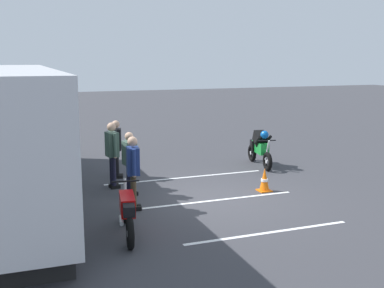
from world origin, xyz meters
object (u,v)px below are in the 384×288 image
at_px(spectator_centre, 112,149).
at_px(spectator_far_left, 133,167).
at_px(spectator_right, 116,144).
at_px(tour_bus, 0,136).
at_px(traffic_cone, 265,180).
at_px(parked_motorcycle_silver, 128,212).
at_px(spectator_left, 130,158).
at_px(stunt_motorcycle, 260,148).

bearing_deg(spectator_centre, spectator_far_left, -178.28).
bearing_deg(spectator_centre, spectator_right, -17.39).
relative_size(tour_bus, traffic_cone, 16.95).
relative_size(tour_bus, parked_motorcycle_silver, 5.23).
bearing_deg(parked_motorcycle_silver, spectator_left, -14.59).
bearing_deg(traffic_cone, spectator_right, 49.95).
height_order(spectator_far_left, parked_motorcycle_silver, spectator_far_left).
height_order(spectator_centre, parked_motorcycle_silver, spectator_centre).
bearing_deg(traffic_cone, tour_bus, 77.70).
relative_size(spectator_far_left, spectator_left, 1.05).
height_order(tour_bus, spectator_far_left, tour_bus).
bearing_deg(stunt_motorcycle, tour_bus, 99.40).
height_order(spectator_left, spectator_centre, spectator_centre).
distance_m(tour_bus, parked_motorcycle_silver, 4.20).
distance_m(spectator_left, stunt_motorcycle, 5.11).
relative_size(spectator_right, stunt_motorcycle, 0.83).
bearing_deg(stunt_motorcycle, spectator_far_left, 121.44).
distance_m(spectator_left, spectator_right, 1.96).
xyz_separation_m(tour_bus, parked_motorcycle_silver, (-3.31, -2.32, -1.16)).
xyz_separation_m(parked_motorcycle_silver, stunt_motorcycle, (4.60, -5.48, 0.13)).
xyz_separation_m(spectator_left, traffic_cone, (-0.86, -3.43, -0.67)).
xyz_separation_m(tour_bus, spectator_far_left, (-1.74, -2.83, -0.62)).
height_order(spectator_left, stunt_motorcycle, spectator_left).
distance_m(stunt_motorcycle, traffic_cone, 3.02).
bearing_deg(tour_bus, stunt_motorcycle, -80.60).
bearing_deg(stunt_motorcycle, parked_motorcycle_silver, 130.02).
bearing_deg(spectator_left, spectator_far_left, 170.21).
bearing_deg(stunt_motorcycle, spectator_centre, 101.03).
bearing_deg(stunt_motorcycle, traffic_cone, 153.74).
xyz_separation_m(spectator_far_left, spectator_right, (3.15, -0.28, -0.02)).
relative_size(spectator_left, parked_motorcycle_silver, 0.81).
relative_size(spectator_far_left, spectator_centre, 0.96).
bearing_deg(tour_bus, spectator_centre, -83.61).
distance_m(spectator_far_left, spectator_left, 1.22).
bearing_deg(parked_motorcycle_silver, traffic_cone, -65.37).
relative_size(spectator_far_left, traffic_cone, 2.75).
distance_m(spectator_left, traffic_cone, 3.60).
bearing_deg(spectator_far_left, spectator_centre, 1.72).
relative_size(stunt_motorcycle, traffic_cone, 3.25).
bearing_deg(parked_motorcycle_silver, tour_bus, 34.99).
xyz_separation_m(spectator_centre, parked_motorcycle_silver, (-3.62, 0.45, -0.60)).
distance_m(spectator_far_left, traffic_cone, 3.72).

